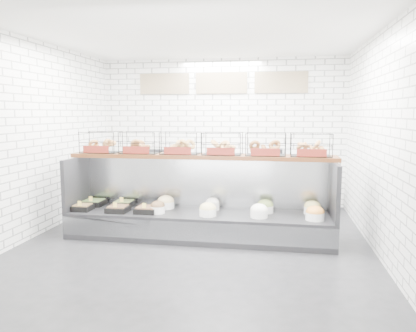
# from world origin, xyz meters

# --- Properties ---
(ground) EXTENTS (5.50, 5.50, 0.00)m
(ground) POSITION_xyz_m (0.00, 0.00, 0.00)
(ground) COLOR black
(ground) RESTS_ON ground
(room_shell) EXTENTS (5.02, 5.51, 3.01)m
(room_shell) POSITION_xyz_m (0.00, 0.60, 2.06)
(room_shell) COLOR white
(room_shell) RESTS_ON ground
(display_case) EXTENTS (4.00, 0.90, 1.20)m
(display_case) POSITION_xyz_m (0.01, 0.34, 0.33)
(display_case) COLOR black
(display_case) RESTS_ON ground
(bagel_shelf) EXTENTS (4.10, 0.50, 0.40)m
(bagel_shelf) POSITION_xyz_m (0.00, 0.52, 1.38)
(bagel_shelf) COLOR #401F0D
(bagel_shelf) RESTS_ON display_case
(prep_counter) EXTENTS (4.00, 0.60, 1.20)m
(prep_counter) POSITION_xyz_m (-0.01, 2.43, 0.47)
(prep_counter) COLOR #93969B
(prep_counter) RESTS_ON ground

